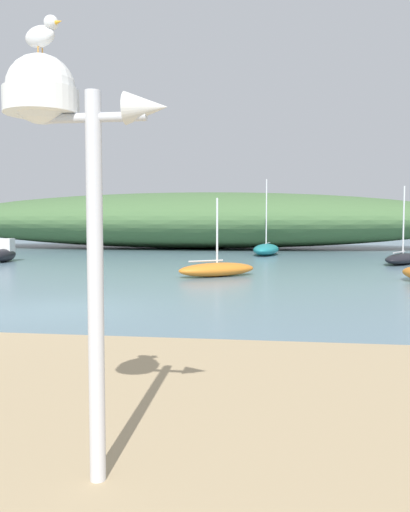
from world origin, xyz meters
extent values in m
plane|color=slate|center=(0.00, 0.00, 0.00)|extent=(120.00, 120.00, 0.00)
ellipsoid|color=#476B3D|center=(-1.47, 30.66, 2.27)|extent=(44.21, 12.21, 4.53)
cylinder|color=silver|center=(4.09, -8.39, 1.65)|extent=(0.12, 0.12, 2.90)
cylinder|color=silver|center=(4.09, -8.39, 2.91)|extent=(0.79, 0.07, 0.07)
cylinder|color=white|center=(3.69, -8.39, 3.04)|extent=(0.55, 0.55, 0.18)
sphere|color=white|center=(3.69, -8.39, 3.13)|extent=(0.50, 0.50, 0.50)
cone|color=silver|center=(4.48, -8.39, 2.97)|extent=(0.31, 0.24, 0.24)
cylinder|color=orange|center=(3.70, -8.37, 3.40)|extent=(0.01, 0.01, 0.05)
cylinder|color=orange|center=(3.68, -8.41, 3.40)|extent=(0.01, 0.01, 0.05)
ellipsoid|color=white|center=(3.69, -8.39, 3.50)|extent=(0.30, 0.22, 0.15)
ellipsoid|color=#9EA0A8|center=(3.69, -8.39, 3.53)|extent=(0.28, 0.19, 0.05)
sphere|color=white|center=(3.80, -8.43, 3.58)|extent=(0.10, 0.10, 0.10)
cone|color=gold|center=(3.87, -8.46, 3.57)|extent=(0.07, 0.05, 0.03)
ellipsoid|color=black|center=(11.71, 15.79, 0.28)|extent=(3.00, 4.01, 0.55)
cylinder|color=silver|center=(11.71, 15.79, 2.17)|extent=(0.08, 0.08, 3.57)
cylinder|color=silver|center=(11.42, 15.28, 0.64)|extent=(0.93, 1.56, 0.06)
ellipsoid|color=orange|center=(3.03, 8.44, 0.27)|extent=(3.34, 2.85, 0.54)
cylinder|color=silver|center=(3.03, 8.44, 1.73)|extent=(0.08, 0.08, 2.71)
cylinder|color=silver|center=(2.63, 8.14, 0.63)|extent=(1.25, 0.93, 0.06)
ellipsoid|color=black|center=(-9.20, 14.41, 0.36)|extent=(1.35, 2.79, 0.71)
cube|color=silver|center=(-9.25, 14.68, 0.85)|extent=(0.86, 1.05, 0.79)
ellipsoid|color=teal|center=(4.64, 21.98, 0.37)|extent=(2.06, 4.19, 0.73)
cylinder|color=silver|center=(4.64, 21.98, 2.69)|extent=(0.08, 0.08, 4.36)
cylinder|color=silver|center=(4.72, 22.58, 0.76)|extent=(0.32, 1.80, 0.06)
camera|label=1|loc=(5.43, -12.12, 2.16)|focal=36.97mm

